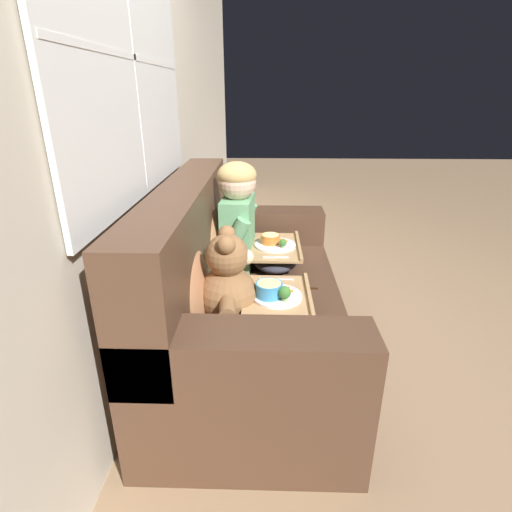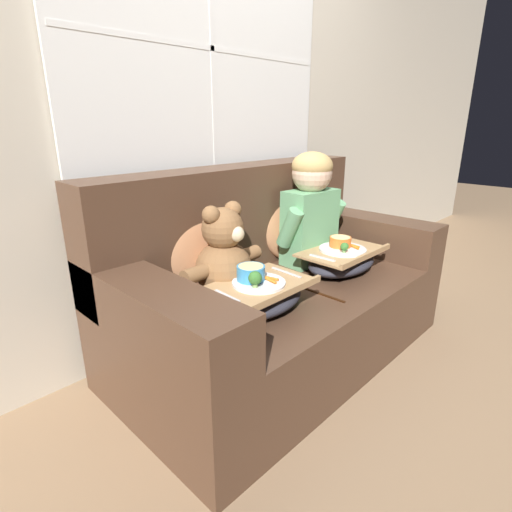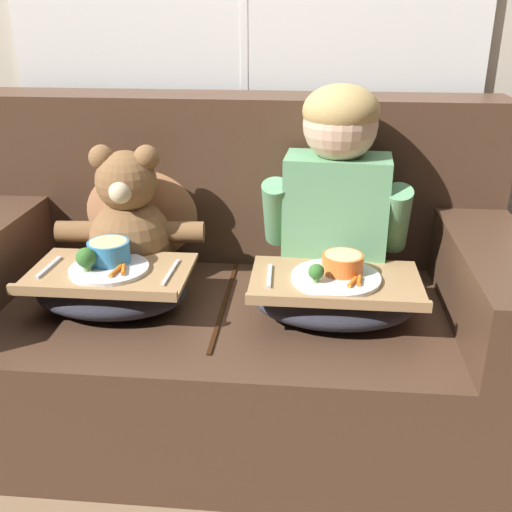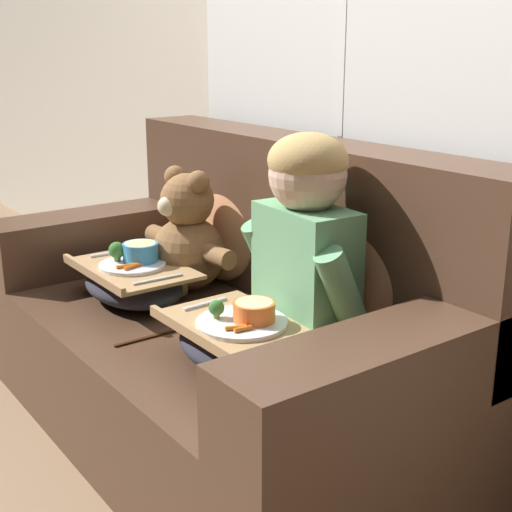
{
  "view_description": "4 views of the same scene",
  "coord_description": "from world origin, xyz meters",
  "views": [
    {
      "loc": [
        -1.88,
        -0.07,
        1.37
      ],
      "look_at": [
        -0.09,
        -0.02,
        0.62
      ],
      "focal_mm": 28.0,
      "sensor_mm": 36.0,
      "label": 1
    },
    {
      "loc": [
        -1.42,
        -1.17,
        1.16
      ],
      "look_at": [
        -0.13,
        0.07,
        0.55
      ],
      "focal_mm": 28.0,
      "sensor_mm": 36.0,
      "label": 2
    },
    {
      "loc": [
        0.24,
        -1.6,
        1.21
      ],
      "look_at": [
        0.09,
        -0.04,
        0.55
      ],
      "focal_mm": 42.0,
      "sensor_mm": 36.0,
      "label": 3
    },
    {
      "loc": [
        1.75,
        -1.12,
        1.23
      ],
      "look_at": [
        0.1,
        0.09,
        0.62
      ],
      "focal_mm": 50.0,
      "sensor_mm": 36.0,
      "label": 4
    }
  ],
  "objects": [
    {
      "name": "ground_plane",
      "position": [
        0.0,
        0.0,
        0.0
      ],
      "size": [
        14.0,
        14.0,
        0.0
      ],
      "primitive_type": "plane",
      "color": "#8E7051"
    },
    {
      "name": "wall_back_with_window",
      "position": [
        0.0,
        0.55,
        1.31
      ],
      "size": [
        8.0,
        0.08,
        2.6
      ],
      "color": "beige",
      "rests_on": "ground_plane"
    },
    {
      "name": "couch",
      "position": [
        0.0,
        0.08,
        0.34
      ],
      "size": [
        1.7,
        0.9,
        0.94
      ],
      "color": "#4C3323",
      "rests_on": "ground_plane"
    },
    {
      "name": "throw_pillow_behind_child",
      "position": [
        0.32,
        0.26,
        0.61
      ],
      "size": [
        0.44,
        0.21,
        0.45
      ],
      "color": "#B2754C",
      "rests_on": "couch"
    },
    {
      "name": "throw_pillow_behind_teddy",
      "position": [
        -0.32,
        0.26,
        0.61
      ],
      "size": [
        0.4,
        0.19,
        0.42
      ],
      "color": "#B2754C",
      "rests_on": "couch"
    },
    {
      "name": "child_figure",
      "position": [
        0.32,
        0.1,
        0.73
      ],
      "size": [
        0.44,
        0.22,
        0.61
      ],
      "color": "#66A370",
      "rests_on": "couch"
    },
    {
      "name": "teddy_bear",
      "position": [
        -0.32,
        0.09,
        0.58
      ],
      "size": [
        0.46,
        0.32,
        0.43
      ],
      "color": "brown",
      "rests_on": "couch"
    },
    {
      "name": "lap_tray_child",
      "position": [
        0.32,
        -0.12,
        0.47
      ],
      "size": [
        0.46,
        0.3,
        0.18
      ],
      "color": "#2D2D38",
      "rests_on": "child_figure"
    },
    {
      "name": "lap_tray_teddy",
      "position": [
        -0.32,
        -0.12,
        0.47
      ],
      "size": [
        0.45,
        0.3,
        0.2
      ],
      "color": "#2D2D38",
      "rests_on": "teddy_bear"
    }
  ]
}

